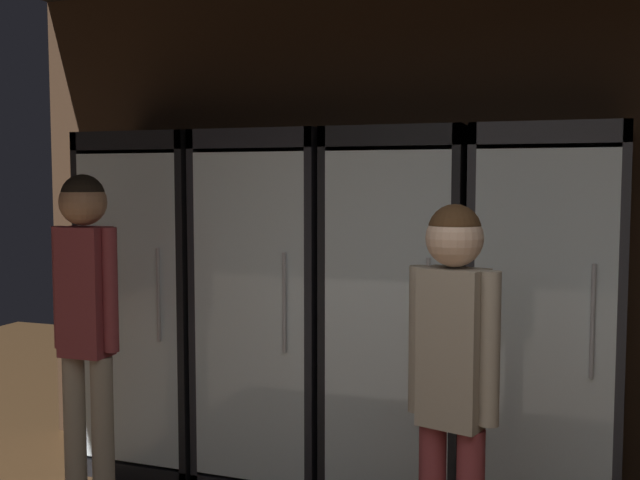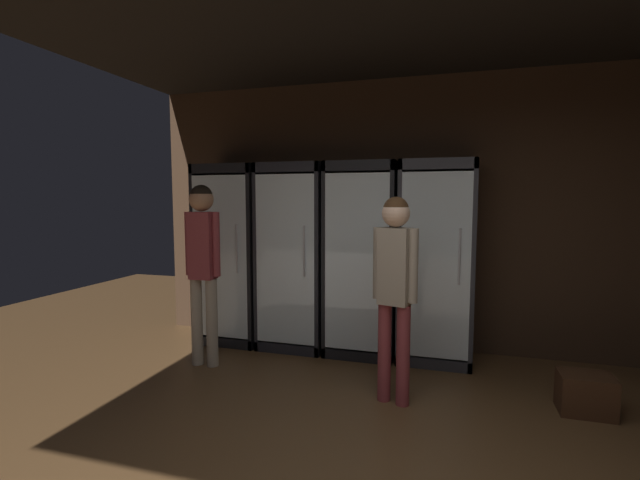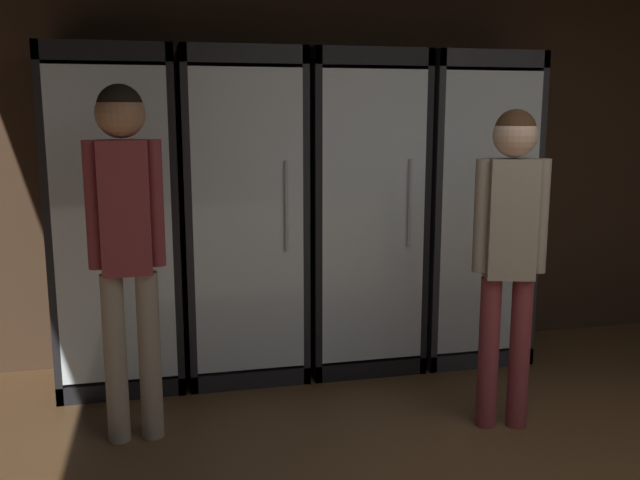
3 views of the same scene
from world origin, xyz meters
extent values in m
cube|color=#382619|center=(0.00, 3.03, 1.40)|extent=(6.00, 0.06, 2.80)
cube|color=black|center=(-2.04, 2.96, 0.97)|extent=(0.69, 0.04, 1.93)
cube|color=black|center=(-2.37, 2.69, 0.97)|extent=(0.04, 0.58, 1.93)
cube|color=black|center=(-1.71, 2.69, 0.97)|extent=(0.04, 0.58, 1.93)
cube|color=black|center=(-2.04, 2.69, 1.88)|extent=(0.69, 0.58, 0.10)
cube|color=black|center=(-2.04, 2.69, 0.05)|extent=(0.69, 0.58, 0.10)
cube|color=white|center=(-2.04, 2.93, 0.97)|extent=(0.61, 0.02, 1.69)
cube|color=silver|center=(-2.04, 2.41, 0.97)|extent=(0.61, 0.02, 1.69)
cylinder|color=#B2B2B7|center=(-1.83, 2.38, 1.06)|extent=(0.02, 0.02, 0.50)
cube|color=silver|center=(-2.04, 2.69, 0.12)|extent=(0.59, 0.50, 0.02)
cylinder|color=black|center=(-2.27, 2.65, 0.23)|extent=(0.06, 0.06, 0.20)
cylinder|color=black|center=(-2.27, 2.65, 0.38)|extent=(0.02, 0.02, 0.09)
cylinder|color=#B2332D|center=(-2.27, 2.65, 0.21)|extent=(0.06, 0.06, 0.07)
cylinder|color=#9EAD99|center=(-2.12, 2.72, 0.25)|extent=(0.07, 0.07, 0.23)
cylinder|color=#9EAD99|center=(-2.12, 2.72, 0.40)|extent=(0.02, 0.02, 0.07)
cylinder|color=#2D2D33|center=(-2.12, 2.72, 0.25)|extent=(0.07, 0.07, 0.08)
cylinder|color=black|center=(-1.98, 2.68, 0.22)|extent=(0.07, 0.07, 0.19)
cylinder|color=black|center=(-1.98, 2.68, 0.36)|extent=(0.02, 0.02, 0.09)
cylinder|color=beige|center=(-1.98, 2.68, 0.21)|extent=(0.07, 0.07, 0.06)
cylinder|color=brown|center=(-1.82, 2.67, 0.22)|extent=(0.07, 0.07, 0.19)
cylinder|color=brown|center=(-1.82, 2.67, 0.35)|extent=(0.03, 0.03, 0.07)
cylinder|color=white|center=(-1.82, 2.67, 0.22)|extent=(0.07, 0.07, 0.07)
cube|color=silver|center=(-2.04, 2.69, 0.54)|extent=(0.59, 0.50, 0.02)
cylinder|color=#194723|center=(-2.27, 2.68, 0.66)|extent=(0.06, 0.06, 0.22)
cylinder|color=#194723|center=(-2.27, 2.68, 0.80)|extent=(0.02, 0.02, 0.07)
cylinder|color=#B2332D|center=(-2.27, 2.68, 0.63)|extent=(0.07, 0.07, 0.06)
cylinder|color=#9EAD99|center=(-2.11, 2.71, 0.64)|extent=(0.08, 0.08, 0.19)
cylinder|color=#9EAD99|center=(-2.11, 2.71, 0.77)|extent=(0.02, 0.02, 0.07)
cylinder|color=beige|center=(-2.11, 2.71, 0.64)|extent=(0.08, 0.08, 0.06)
cylinder|color=black|center=(-1.97, 2.71, 0.65)|extent=(0.07, 0.07, 0.21)
cylinder|color=black|center=(-1.97, 2.71, 0.80)|extent=(0.02, 0.02, 0.10)
cylinder|color=#B2332D|center=(-1.97, 2.71, 0.63)|extent=(0.07, 0.07, 0.07)
cylinder|color=#336B38|center=(-1.83, 2.66, 0.65)|extent=(0.06, 0.06, 0.20)
cylinder|color=#336B38|center=(-1.83, 2.66, 0.78)|extent=(0.02, 0.02, 0.07)
cylinder|color=beige|center=(-1.83, 2.66, 0.62)|extent=(0.06, 0.06, 0.08)
cube|color=silver|center=(-2.04, 2.69, 0.96)|extent=(0.59, 0.50, 0.02)
cylinder|color=brown|center=(-2.24, 2.64, 1.08)|extent=(0.08, 0.08, 0.23)
cylinder|color=brown|center=(-2.24, 2.64, 1.25)|extent=(0.02, 0.02, 0.10)
cylinder|color=#2D2D33|center=(-2.24, 2.64, 1.07)|extent=(0.08, 0.08, 0.08)
cylinder|color=#194723|center=(-2.04, 2.68, 1.08)|extent=(0.06, 0.06, 0.22)
cylinder|color=#194723|center=(-2.04, 2.68, 1.23)|extent=(0.03, 0.03, 0.08)
cylinder|color=tan|center=(-2.04, 2.68, 1.05)|extent=(0.07, 0.07, 0.06)
cylinder|color=brown|center=(-1.84, 2.66, 1.08)|extent=(0.07, 0.07, 0.23)
cylinder|color=brown|center=(-1.84, 2.66, 1.24)|extent=(0.03, 0.03, 0.08)
cylinder|color=#2D2D33|center=(-1.84, 2.66, 1.09)|extent=(0.07, 0.07, 0.08)
cube|color=silver|center=(-2.04, 2.69, 1.38)|extent=(0.59, 0.50, 0.02)
cylinder|color=#336B38|center=(-2.26, 2.66, 1.48)|extent=(0.07, 0.07, 0.18)
cylinder|color=#336B38|center=(-2.26, 2.66, 1.62)|extent=(0.02, 0.02, 0.09)
cylinder|color=white|center=(-2.26, 2.66, 1.49)|extent=(0.07, 0.07, 0.06)
cylinder|color=black|center=(-2.11, 2.72, 1.49)|extent=(0.07, 0.07, 0.20)
cylinder|color=black|center=(-2.11, 2.72, 1.63)|extent=(0.02, 0.02, 0.06)
cylinder|color=tan|center=(-2.11, 2.72, 1.47)|extent=(0.07, 0.07, 0.07)
cylinder|color=gray|center=(-1.97, 2.65, 1.49)|extent=(0.08, 0.08, 0.20)
cylinder|color=gray|center=(-1.97, 2.65, 1.62)|extent=(0.03, 0.03, 0.07)
cylinder|color=tan|center=(-1.97, 2.65, 1.49)|extent=(0.08, 0.08, 0.06)
cylinder|color=gray|center=(-1.81, 2.70, 1.50)|extent=(0.07, 0.07, 0.22)
cylinder|color=gray|center=(-1.81, 2.70, 1.66)|extent=(0.02, 0.02, 0.09)
cylinder|color=#B2332D|center=(-1.81, 2.70, 1.47)|extent=(0.08, 0.08, 0.06)
cube|color=black|center=(-1.32, 2.96, 0.97)|extent=(0.69, 0.04, 1.93)
cube|color=black|center=(-1.64, 2.69, 0.97)|extent=(0.04, 0.58, 1.93)
cube|color=black|center=(-0.99, 2.69, 0.97)|extent=(0.04, 0.58, 1.93)
cube|color=black|center=(-1.32, 2.69, 1.88)|extent=(0.69, 0.58, 0.10)
cube|color=black|center=(-1.32, 2.69, 0.05)|extent=(0.69, 0.58, 0.10)
cube|color=white|center=(-1.32, 2.93, 0.97)|extent=(0.61, 0.02, 1.69)
cube|color=silver|center=(-1.32, 2.41, 0.97)|extent=(0.61, 0.02, 1.69)
cylinder|color=#B2B2B7|center=(-1.11, 2.38, 1.06)|extent=(0.02, 0.02, 0.50)
cube|color=silver|center=(-1.32, 2.69, 0.12)|extent=(0.59, 0.50, 0.02)
cylinder|color=#194723|center=(-1.54, 2.66, 0.24)|extent=(0.07, 0.07, 0.23)
cylinder|color=#194723|center=(-1.54, 2.66, 0.40)|extent=(0.02, 0.02, 0.08)
cylinder|color=beige|center=(-1.54, 2.66, 0.24)|extent=(0.07, 0.07, 0.09)
cylinder|color=#336B38|center=(-1.40, 2.65, 0.24)|extent=(0.08, 0.08, 0.22)
cylinder|color=#336B38|center=(-1.40, 2.65, 0.38)|extent=(0.03, 0.03, 0.06)
cylinder|color=#2D2D33|center=(-1.40, 2.65, 0.23)|extent=(0.08, 0.08, 0.08)
cylinder|color=#194723|center=(-1.25, 2.73, 0.22)|extent=(0.06, 0.06, 0.19)
cylinder|color=#194723|center=(-1.25, 2.73, 0.36)|extent=(0.02, 0.02, 0.07)
cylinder|color=white|center=(-1.25, 2.73, 0.22)|extent=(0.06, 0.06, 0.06)
cylinder|color=gray|center=(-1.10, 2.72, 0.24)|extent=(0.08, 0.08, 0.22)
cylinder|color=gray|center=(-1.10, 2.72, 0.39)|extent=(0.03, 0.03, 0.08)
cylinder|color=#B2332D|center=(-1.10, 2.72, 0.24)|extent=(0.08, 0.08, 0.08)
cube|color=silver|center=(-1.32, 2.69, 0.68)|extent=(0.59, 0.50, 0.02)
cylinder|color=gray|center=(-1.53, 2.68, 0.79)|extent=(0.07, 0.07, 0.20)
cylinder|color=gray|center=(-1.53, 2.68, 0.93)|extent=(0.02, 0.02, 0.08)
cylinder|color=#B2332D|center=(-1.53, 2.68, 0.76)|extent=(0.07, 0.07, 0.05)
cylinder|color=#194723|center=(-1.40, 2.64, 0.79)|extent=(0.08, 0.08, 0.20)
cylinder|color=#194723|center=(-1.40, 2.64, 0.92)|extent=(0.02, 0.02, 0.07)
cylinder|color=white|center=(-1.40, 2.64, 0.78)|extent=(0.08, 0.08, 0.07)
cylinder|color=gray|center=(-1.24, 2.69, 0.80)|extent=(0.08, 0.08, 0.22)
cylinder|color=gray|center=(-1.24, 2.69, 0.96)|extent=(0.03, 0.03, 0.10)
cylinder|color=#2D2D33|center=(-1.24, 2.69, 0.78)|extent=(0.08, 0.08, 0.06)
cylinder|color=black|center=(-1.10, 2.72, 0.80)|extent=(0.07, 0.07, 0.22)
cylinder|color=black|center=(-1.10, 2.72, 0.94)|extent=(0.03, 0.03, 0.06)
cylinder|color=#2D2D33|center=(-1.10, 2.72, 0.81)|extent=(0.07, 0.07, 0.08)
cube|color=silver|center=(-1.32, 2.69, 1.24)|extent=(0.59, 0.50, 0.02)
cylinder|color=#336B38|center=(-1.48, 2.69, 1.36)|extent=(0.06, 0.06, 0.22)
cylinder|color=#336B38|center=(-1.48, 2.69, 1.51)|extent=(0.02, 0.02, 0.09)
cylinder|color=tan|center=(-1.48, 2.69, 1.32)|extent=(0.06, 0.06, 0.06)
cylinder|color=#336B38|center=(-1.16, 2.67, 1.35)|extent=(0.07, 0.07, 0.21)
cylinder|color=#336B38|center=(-1.16, 2.67, 1.50)|extent=(0.03, 0.03, 0.09)
cylinder|color=#2D2D33|center=(-1.16, 2.67, 1.34)|extent=(0.08, 0.08, 0.08)
cube|color=black|center=(-0.60, 2.96, 0.97)|extent=(0.69, 0.04, 1.93)
cube|color=black|center=(-0.92, 2.69, 0.97)|extent=(0.04, 0.58, 1.93)
cube|color=black|center=(-0.27, 2.69, 0.97)|extent=(0.04, 0.58, 1.93)
cube|color=black|center=(-0.60, 2.69, 1.88)|extent=(0.69, 0.58, 0.10)
cube|color=black|center=(-0.60, 2.69, 0.05)|extent=(0.69, 0.58, 0.10)
cube|color=white|center=(-0.60, 2.93, 0.97)|extent=(0.61, 0.02, 1.69)
cube|color=silver|center=(-0.60, 2.41, 0.97)|extent=(0.61, 0.02, 1.69)
cylinder|color=#B2B2B7|center=(-0.39, 2.38, 1.06)|extent=(0.02, 0.02, 0.50)
cube|color=silver|center=(-0.60, 2.69, 0.12)|extent=(0.59, 0.50, 0.02)
cylinder|color=#194723|center=(-0.80, 2.65, 0.23)|extent=(0.08, 0.08, 0.21)
cylinder|color=#194723|center=(-0.80, 2.65, 0.37)|extent=(0.03, 0.03, 0.07)
cylinder|color=white|center=(-0.80, 2.65, 0.23)|extent=(0.08, 0.08, 0.08)
cylinder|color=brown|center=(-0.60, 2.70, 0.22)|extent=(0.08, 0.08, 0.19)
cylinder|color=brown|center=(-0.60, 2.70, 0.37)|extent=(0.03, 0.03, 0.10)
cylinder|color=#B2332D|center=(-0.60, 2.70, 0.23)|extent=(0.08, 0.08, 0.05)
cylinder|color=#336B38|center=(-0.40, 2.65, 0.23)|extent=(0.06, 0.06, 0.21)
cylinder|color=#336B38|center=(-0.40, 2.65, 0.37)|extent=(0.02, 0.02, 0.07)
cylinder|color=#2D2D33|center=(-0.40, 2.65, 0.23)|extent=(0.06, 0.06, 0.06)
cube|color=silver|center=(-0.60, 2.69, 0.54)|extent=(0.59, 0.50, 0.02)
cylinder|color=gray|center=(-0.75, 2.73, 0.67)|extent=(0.07, 0.07, 0.24)
cylinder|color=gray|center=(-0.75, 2.73, 0.82)|extent=(0.02, 0.02, 0.07)
cylinder|color=tan|center=(-0.75, 2.73, 0.68)|extent=(0.07, 0.07, 0.07)
cylinder|color=#194723|center=(-0.45, 2.71, 0.65)|extent=(0.08, 0.08, 0.21)
cylinder|color=#194723|center=(-0.45, 2.71, 0.80)|extent=(0.02, 0.02, 0.08)
cylinder|color=tan|center=(-0.45, 2.71, 0.65)|extent=(0.08, 0.08, 0.06)
cube|color=silver|center=(-0.60, 2.69, 0.96)|extent=(0.59, 0.50, 0.02)
cylinder|color=#336B38|center=(-0.82, 2.66, 1.08)|extent=(0.07, 0.07, 0.22)
cylinder|color=#336B38|center=(-0.82, 2.66, 1.23)|extent=(0.02, 0.02, 0.09)
cylinder|color=#2D2D33|center=(-0.82, 2.66, 1.08)|extent=(0.07, 0.07, 0.06)
cylinder|color=#9EAD99|center=(-0.67, 2.68, 1.08)|extent=(0.08, 0.08, 0.23)
cylinder|color=#9EAD99|center=(-0.67, 2.68, 1.23)|extent=(0.03, 0.03, 0.06)
cylinder|color=tan|center=(-0.67, 2.68, 1.10)|extent=(0.08, 0.08, 0.06)
cylinder|color=#9EAD99|center=(-0.52, 2.73, 1.08)|extent=(0.06, 0.06, 0.23)
cylinder|color=#9EAD99|center=(-0.52, 2.73, 1.22)|extent=(0.02, 0.02, 0.06)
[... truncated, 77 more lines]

